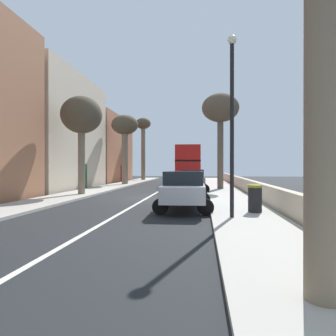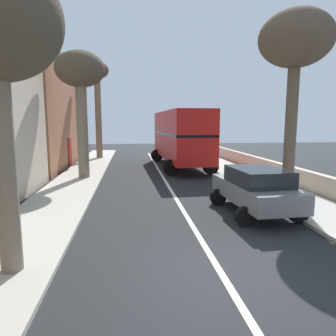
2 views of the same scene
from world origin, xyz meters
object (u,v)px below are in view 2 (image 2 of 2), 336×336
(double_decker_bus, at_px, (180,135))
(street_tree_left_4, at_px, (80,77))
(parked_car_grey_right_1, at_px, (256,188))
(street_tree_left_0, at_px, (97,82))
(street_tree_right_3, at_px, (295,44))

(double_decker_bus, xyz_separation_m, street_tree_left_4, (-6.32, -4.24, 3.44))
(parked_car_grey_right_1, xyz_separation_m, street_tree_left_4, (-7.12, 7.80, 4.84))
(parked_car_grey_right_1, height_order, street_tree_left_4, street_tree_left_4)
(street_tree_left_0, bearing_deg, parked_car_grey_right_1, -68.15)
(street_tree_right_3, height_order, street_tree_left_4, street_tree_right_3)
(street_tree_right_3, bearing_deg, double_decker_bus, 106.66)
(double_decker_bus, xyz_separation_m, street_tree_left_0, (-6.40, 5.92, 4.40))
(double_decker_bus, height_order, street_tree_right_3, street_tree_right_3)
(street_tree_left_0, bearing_deg, double_decker_bus, -42.77)
(double_decker_bus, xyz_separation_m, street_tree_right_3, (3.03, -10.14, 4.02))
(street_tree_left_4, bearing_deg, parked_car_grey_right_1, -47.59)
(street_tree_left_0, relative_size, street_tree_left_4, 1.19)
(street_tree_left_0, distance_m, street_tree_left_4, 10.20)
(parked_car_grey_right_1, bearing_deg, street_tree_left_4, 132.41)
(street_tree_right_3, xyz_separation_m, street_tree_left_4, (-9.35, 5.90, -0.58))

